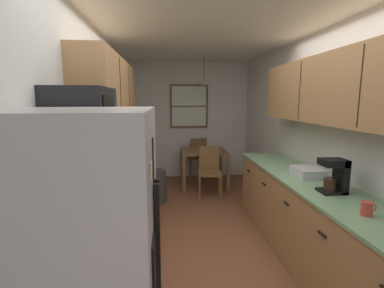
# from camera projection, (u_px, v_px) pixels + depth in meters

# --- Properties ---
(ground_plane) EXTENTS (12.00, 12.00, 0.00)m
(ground_plane) POSITION_uv_depth(u_px,v_px,m) (205.00, 227.00, 3.85)
(ground_plane) COLOR brown
(wall_left) EXTENTS (0.10, 9.00, 2.55)m
(wall_left) POSITION_uv_depth(u_px,v_px,m) (101.00, 137.00, 3.52)
(wall_left) COLOR silver
(wall_left) RESTS_ON ground
(wall_right) EXTENTS (0.10, 9.00, 2.55)m
(wall_right) POSITION_uv_depth(u_px,v_px,m) (304.00, 134.00, 3.77)
(wall_right) COLOR silver
(wall_right) RESTS_ON ground
(wall_back) EXTENTS (4.40, 0.10, 2.55)m
(wall_back) POSITION_uv_depth(u_px,v_px,m) (189.00, 121.00, 6.25)
(wall_back) COLOR silver
(wall_back) RESTS_ON ground
(ceiling_slab) EXTENTS (4.40, 9.00, 0.08)m
(ceiling_slab) POSITION_uv_depth(u_px,v_px,m) (207.00, 30.00, 3.44)
(ceiling_slab) COLOR white
(refrigerator) EXTENTS (0.74, 0.82, 1.70)m
(refrigerator) POSITION_uv_depth(u_px,v_px,m) (85.00, 277.00, 1.42)
(refrigerator) COLOR silver
(refrigerator) RESTS_ON ground
(stove_range) EXTENTS (0.66, 0.59, 1.10)m
(stove_range) POSITION_uv_depth(u_px,v_px,m) (107.00, 263.00, 2.19)
(stove_range) COLOR silver
(stove_range) RESTS_ON ground
(microwave_over_range) EXTENTS (0.39, 0.58, 0.32)m
(microwave_over_range) POSITION_uv_depth(u_px,v_px,m) (83.00, 110.00, 1.98)
(microwave_over_range) COLOR black
(counter_left) EXTENTS (0.64, 1.96, 0.90)m
(counter_left) POSITION_uv_depth(u_px,v_px,m) (128.00, 205.00, 3.44)
(counter_left) COLOR #A87A4C
(counter_left) RESTS_ON ground
(upper_cabinets_left) EXTENTS (0.33, 2.04, 0.66)m
(upper_cabinets_left) POSITION_uv_depth(u_px,v_px,m) (111.00, 89.00, 3.15)
(upper_cabinets_left) COLOR #A87A4C
(counter_right) EXTENTS (0.64, 3.31, 0.90)m
(counter_right) POSITION_uv_depth(u_px,v_px,m) (314.00, 225.00, 2.89)
(counter_right) COLOR #A87A4C
(counter_right) RESTS_ON ground
(upper_cabinets_right) EXTENTS (0.33, 2.99, 0.69)m
(upper_cabinets_right) POSITION_uv_depth(u_px,v_px,m) (341.00, 89.00, 2.64)
(upper_cabinets_right) COLOR #A87A4C
(dining_table) EXTENTS (0.90, 0.86, 0.73)m
(dining_table) POSITION_uv_depth(u_px,v_px,m) (204.00, 156.00, 5.60)
(dining_table) COLOR brown
(dining_table) RESTS_ON ground
(dining_chair_near) EXTENTS (0.44, 0.44, 0.90)m
(dining_chair_near) POSITION_uv_depth(u_px,v_px,m) (209.00, 169.00, 5.00)
(dining_chair_near) COLOR brown
(dining_chair_near) RESTS_ON ground
(dining_chair_far) EXTENTS (0.45, 0.45, 0.90)m
(dining_chair_far) POSITION_uv_depth(u_px,v_px,m) (197.00, 155.00, 6.25)
(dining_chair_far) COLOR brown
(dining_chair_far) RESTS_ON ground
(pendant_light) EXTENTS (0.28, 0.28, 0.52)m
(pendant_light) POSITION_uv_depth(u_px,v_px,m) (204.00, 82.00, 5.37)
(pendant_light) COLOR black
(back_window) EXTENTS (0.83, 0.05, 0.95)m
(back_window) POSITION_uv_depth(u_px,v_px,m) (189.00, 106.00, 6.13)
(back_window) COLOR brown
(trash_bin) EXTENTS (0.32, 0.32, 0.55)m
(trash_bin) POSITION_uv_depth(u_px,v_px,m) (156.00, 186.00, 4.77)
(trash_bin) COLOR #3F3F42
(trash_bin) RESTS_ON ground
(storage_canister) EXTENTS (0.11, 0.11, 0.21)m
(storage_canister) POSITION_uv_depth(u_px,v_px,m) (115.00, 180.00, 2.57)
(storage_canister) COLOR #265999
(storage_canister) RESTS_ON counter_left
(dish_towel) EXTENTS (0.02, 0.16, 0.24)m
(dish_towel) POSITION_uv_depth(u_px,v_px,m) (154.00, 248.00, 2.36)
(dish_towel) COLOR silver
(coffee_maker) EXTENTS (0.22, 0.18, 0.31)m
(coffee_maker) POSITION_uv_depth(u_px,v_px,m) (336.00, 175.00, 2.53)
(coffee_maker) COLOR black
(coffee_maker) RESTS_ON counter_right
(mug_by_coffeemaker) EXTENTS (0.12, 0.08, 0.10)m
(mug_by_coffeemaker) POSITION_uv_depth(u_px,v_px,m) (367.00, 209.00, 2.04)
(mug_by_coffeemaker) COLOR #BF3F33
(mug_by_coffeemaker) RESTS_ON counter_right
(dish_rack) EXTENTS (0.28, 0.34, 0.10)m
(dish_rack) POSITION_uv_depth(u_px,v_px,m) (308.00, 172.00, 3.07)
(dish_rack) COLOR silver
(dish_rack) RESTS_ON counter_right
(table_serving_bowl) EXTENTS (0.19, 0.19, 0.06)m
(table_serving_bowl) POSITION_uv_depth(u_px,v_px,m) (209.00, 149.00, 5.58)
(table_serving_bowl) COLOR #E0D14C
(table_serving_bowl) RESTS_ON dining_table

